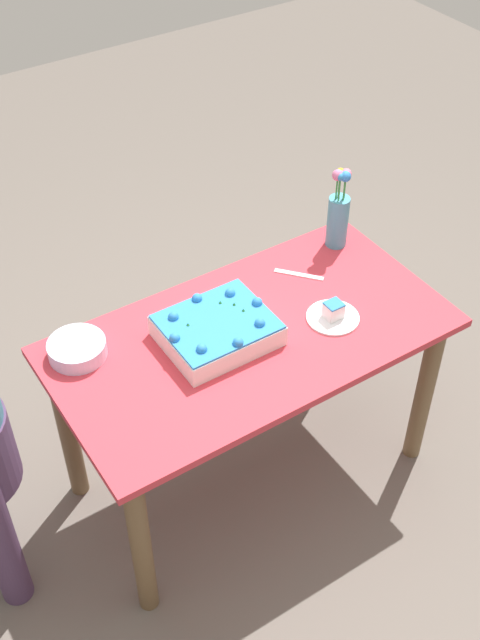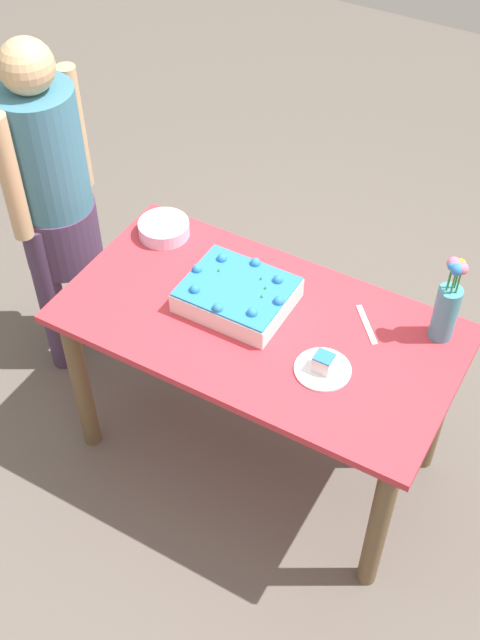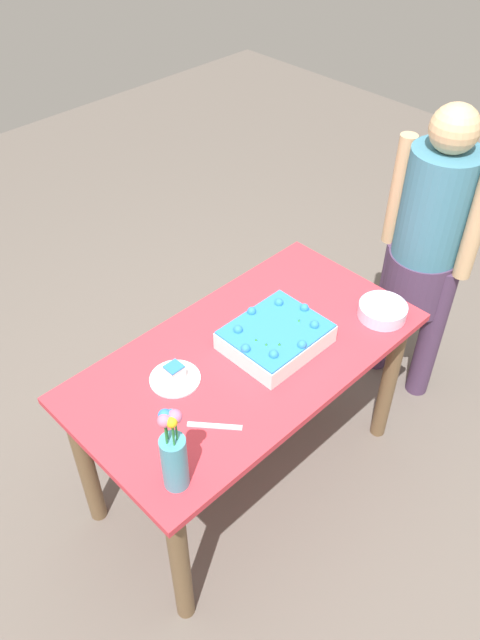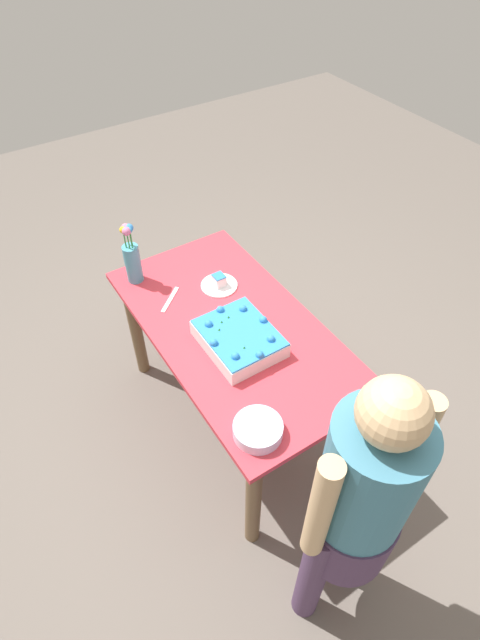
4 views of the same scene
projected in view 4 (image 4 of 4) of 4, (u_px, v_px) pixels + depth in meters
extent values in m
plane|color=#635A53|center=(235.00, 417.00, 2.90)|extent=(8.00, 8.00, 0.00)
cube|color=#CB343F|center=(234.00, 329.00, 2.37)|extent=(1.38, 0.73, 0.03)
cylinder|color=brown|center=(354.00, 439.00, 2.38)|extent=(0.07, 0.07, 0.73)
cylinder|color=brown|center=(221.00, 292.00, 3.11)|extent=(0.07, 0.07, 0.73)
cylinder|color=brown|center=(253.00, 502.00, 2.17)|extent=(0.07, 0.07, 0.73)
cylinder|color=brown|center=(136.00, 328.00, 2.89)|extent=(0.07, 0.07, 0.73)
cube|color=white|center=(239.00, 339.00, 2.25)|extent=(0.37, 0.30, 0.08)
cube|color=#2C7ECB|center=(239.00, 332.00, 2.22)|extent=(0.36, 0.30, 0.01)
sphere|color=#2C7ECB|center=(220.00, 310.00, 2.31)|extent=(0.04, 0.04, 0.04)
sphere|color=#2C7ECB|center=(208.00, 324.00, 2.24)|extent=(0.04, 0.04, 0.04)
sphere|color=#2C7ECB|center=(214.00, 343.00, 2.16)|extent=(0.04, 0.04, 0.04)
sphere|color=#2C7ECB|center=(235.00, 356.00, 2.11)|extent=(0.04, 0.04, 0.04)
sphere|color=#2C7ECB|center=(260.00, 355.00, 2.12)|extent=(0.04, 0.04, 0.04)
sphere|color=#2C7ECB|center=(271.00, 339.00, 2.18)|extent=(0.04, 0.04, 0.04)
sphere|color=#2C7ECB|center=(263.00, 320.00, 2.26)|extent=(0.04, 0.04, 0.04)
sphere|color=#2C7ECB|center=(243.00, 308.00, 2.31)|extent=(0.04, 0.04, 0.04)
cone|color=#2D8438|center=(244.00, 348.00, 2.15)|extent=(0.02, 0.02, 0.02)
cone|color=#2D8438|center=(229.00, 317.00, 2.28)|extent=(0.02, 0.02, 0.02)
cone|color=#2D8438|center=(222.00, 322.00, 2.25)|extent=(0.02, 0.02, 0.02)
cone|color=#2D8438|center=(219.00, 330.00, 2.22)|extent=(0.02, 0.02, 0.02)
cylinder|color=white|center=(219.00, 285.00, 2.56)|extent=(0.19, 0.19, 0.01)
cube|color=white|center=(219.00, 281.00, 2.53)|extent=(0.06, 0.06, 0.06)
cube|color=#2C79B9|center=(219.00, 276.00, 2.51)|extent=(0.06, 0.06, 0.01)
cube|color=silver|center=(170.00, 299.00, 2.48)|extent=(0.14, 0.16, 0.00)
cylinder|color=teal|center=(133.00, 264.00, 2.52)|extent=(0.08, 0.08, 0.21)
cylinder|color=#2D8438|center=(127.00, 236.00, 2.42)|extent=(0.01, 0.01, 0.10)
sphere|color=#E06B8B|center=(126.00, 227.00, 2.38)|extent=(0.04, 0.04, 0.04)
cylinder|color=#2D8438|center=(125.00, 239.00, 2.40)|extent=(0.01, 0.01, 0.10)
sphere|color=yellow|center=(123.00, 230.00, 2.37)|extent=(0.03, 0.03, 0.03)
cylinder|color=#2D8438|center=(128.00, 240.00, 2.40)|extent=(0.01, 0.01, 0.10)
sphere|color=#CE6995|center=(126.00, 231.00, 2.36)|extent=(0.04, 0.04, 0.04)
cylinder|color=#2D8438|center=(131.00, 239.00, 2.40)|extent=(0.01, 0.01, 0.10)
sphere|color=teal|center=(129.00, 230.00, 2.37)|extent=(0.03, 0.03, 0.03)
cylinder|color=#2D8438|center=(131.00, 237.00, 2.41)|extent=(0.01, 0.01, 0.10)
sphere|color=#2F79CA|center=(129.00, 228.00, 2.38)|extent=(0.04, 0.04, 0.04)
cylinder|color=silver|center=(258.00, 430.00, 1.93)|extent=(0.20, 0.20, 0.06)
cylinder|color=#4A3352|center=(363.00, 537.00, 2.04)|extent=(0.11, 0.11, 0.78)
cylinder|color=#4A3352|center=(313.00, 574.00, 1.94)|extent=(0.11, 0.11, 0.78)
cylinder|color=#4A3352|center=(349.00, 528.00, 1.79)|extent=(0.31, 0.32, 0.28)
cylinder|color=teal|center=(368.00, 478.00, 1.52)|extent=(0.30, 0.30, 0.52)
sphere|color=tan|center=(394.00, 413.00, 1.27)|extent=(0.20, 0.20, 0.20)
cylinder|color=tan|center=(412.00, 448.00, 1.59)|extent=(0.08, 0.08, 0.52)
cylinder|color=tan|center=(320.00, 510.00, 1.45)|extent=(0.08, 0.08, 0.52)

